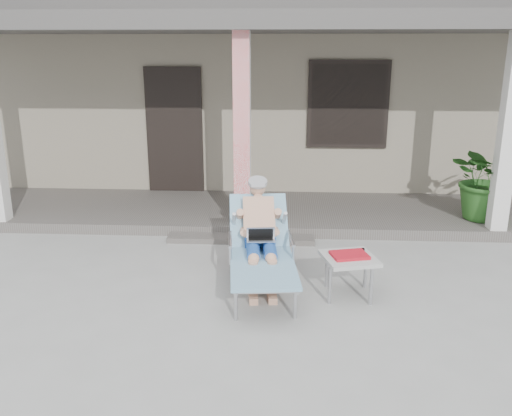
{
  "coord_description": "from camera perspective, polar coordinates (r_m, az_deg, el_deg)",
  "views": [
    {
      "loc": [
        0.6,
        -5.1,
        2.54
      ],
      "look_at": [
        0.28,
        0.6,
        0.85
      ],
      "focal_mm": 38.0,
      "sensor_mm": 36.0,
      "label": 1
    }
  ],
  "objects": [
    {
      "name": "porch_deck",
      "position": [
        8.49,
        -0.94,
        -0.4
      ],
      "size": [
        10.0,
        2.0,
        0.15
      ],
      "primitive_type": "cube",
      "color": "#605B56",
      "rests_on": "ground"
    },
    {
      "name": "potted_palm",
      "position": [
        8.44,
        23.19,
        2.99
      ],
      "size": [
        1.4,
        1.32,
        1.23
      ],
      "primitive_type": "imported",
      "rotation": [
        0.0,
        0.0,
        0.41
      ],
      "color": "#26591E",
      "rests_on": "porch_deck"
    },
    {
      "name": "ground",
      "position": [
        5.73,
        -3.15,
        -9.85
      ],
      "size": [
        60.0,
        60.0,
        0.0
      ],
      "primitive_type": "plane",
      "color": "#9E9E99",
      "rests_on": "ground"
    },
    {
      "name": "house",
      "position": [
        11.65,
        0.31,
        12.18
      ],
      "size": [
        10.4,
        5.4,
        3.3
      ],
      "color": "gray",
      "rests_on": "ground"
    },
    {
      "name": "lounger",
      "position": [
        5.9,
        0.49,
        -1.55
      ],
      "size": [
        0.85,
        1.82,
        1.16
      ],
      "rotation": [
        0.0,
        0.0,
        0.11
      ],
      "color": "#B7B7BC",
      "rests_on": "ground"
    },
    {
      "name": "side_table",
      "position": [
        5.8,
        9.78,
        -5.44
      ],
      "size": [
        0.64,
        0.64,
        0.48
      ],
      "rotation": [
        0.0,
        0.0,
        0.25
      ],
      "color": "#B1B2AD",
      "rests_on": "ground"
    },
    {
      "name": "porch_overhang",
      "position": [
        8.07,
        -1.06,
        18.24
      ],
      "size": [
        10.0,
        2.3,
        2.85
      ],
      "color": "silver",
      "rests_on": "porch_deck"
    },
    {
      "name": "porch_step",
      "position": [
        7.41,
        -1.58,
        -3.25
      ],
      "size": [
        2.0,
        0.3,
        0.07
      ],
      "primitive_type": "cube",
      "color": "#605B56",
      "rests_on": "ground"
    }
  ]
}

